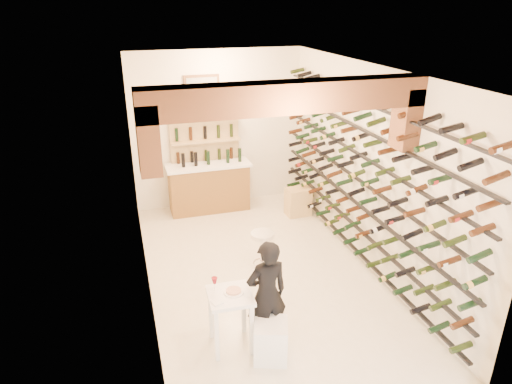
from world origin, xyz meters
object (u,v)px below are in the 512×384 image
at_px(white_stool, 271,341).
at_px(crate_lower, 298,208).
at_px(tasting_table, 230,303).
at_px(person, 267,294).
at_px(chrome_barstool, 262,251).
at_px(wine_rack, 355,174).
at_px(back_counter, 209,186).

height_order(white_stool, crate_lower, white_stool).
relative_size(tasting_table, person, 0.64).
distance_m(white_stool, crate_lower, 4.12).
bearing_deg(chrome_barstool, crate_lower, 54.55).
distance_m(wine_rack, back_counter, 3.38).
bearing_deg(back_counter, person, -91.65).
distance_m(wine_rack, person, 2.62).
relative_size(white_stool, crate_lower, 1.03).
height_order(wine_rack, back_counter, wine_rack).
distance_m(wine_rack, crate_lower, 2.35).
height_order(back_counter, tasting_table, back_counter).
height_order(back_counter, crate_lower, back_counter).
bearing_deg(person, crate_lower, -123.62).
distance_m(person, chrome_barstool, 1.59).
distance_m(wine_rack, white_stool, 2.98).
bearing_deg(wine_rack, crate_lower, 94.89).
bearing_deg(tasting_table, white_stool, -37.81).
height_order(tasting_table, crate_lower, tasting_table).
bearing_deg(tasting_table, crate_lower, 58.66).
height_order(person, chrome_barstool, person).
xyz_separation_m(white_stool, crate_lower, (1.82, 3.70, -0.10)).
bearing_deg(chrome_barstool, person, -105.72).
height_order(wine_rack, white_stool, wine_rack).
height_order(chrome_barstool, crate_lower, chrome_barstool).
bearing_deg(crate_lower, person, -117.60).
relative_size(wine_rack, tasting_table, 6.07).
height_order(wine_rack, tasting_table, wine_rack).
xyz_separation_m(wine_rack, back_counter, (-1.83, 2.65, -1.02)).
bearing_deg(back_counter, chrome_barstool, -83.55).
distance_m(back_counter, white_stool, 4.47).
height_order(tasting_table, chrome_barstool, tasting_table).
bearing_deg(white_stool, back_counter, 88.05).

